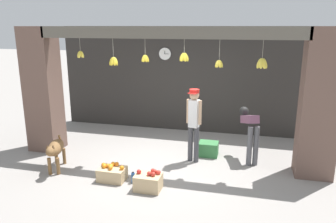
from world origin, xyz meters
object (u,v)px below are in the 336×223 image
Objects in this scene: dog at (55,149)px; shopkeeper at (194,120)px; water_bottle at (133,178)px; produce_box_green at (208,149)px; fruit_crate_apples at (148,182)px; fruit_crate_oranges at (112,173)px; worker_stooping at (250,128)px; wall_clock at (165,54)px.

dog is 2.94m from shopkeeper.
produce_box_green is at bearing 54.63° from water_bottle.
produce_box_green is at bearing 65.74° from fruit_crate_apples.
shopkeeper is at bearing 43.32° from fruit_crate_oranges.
dog is 4.13m from worker_stooping.
water_bottle is 4.00m from wall_clock.
fruit_crate_oranges is at bearing 166.55° from fruit_crate_apples.
dog reaches higher than water_bottle.
wall_clock reaches higher than fruit_crate_oranges.
worker_stooping is (1.18, 0.34, -0.20)m from shopkeeper.
shopkeeper is 1.77m from fruit_crate_apples.
shopkeeper is at bearing 94.60° from dog.
worker_stooping is 2.57× the size of produce_box_green.
dog reaches higher than fruit_crate_apples.
worker_stooping is 2.19× the size of fruit_crate_oranges.
dog reaches higher than fruit_crate_oranges.
fruit_crate_oranges is at bearing -166.90° from worker_stooping.
worker_stooping is at bearing -150.78° from shopkeeper.
worker_stooping reaches higher than fruit_crate_apples.
wall_clock is at bearing 137.18° from dog.
produce_box_green is 1.24× the size of wall_clock.
dog is at bearing -178.59° from worker_stooping.
worker_stooping is 3.19× the size of wall_clock.
dog is at bearing 174.53° from water_bottle.
dog is at bearing 173.17° from fruit_crate_oranges.
fruit_crate_apples is (-1.75, -1.82, -0.59)m from worker_stooping.
worker_stooping is at bearing -4.73° from produce_box_green.
worker_stooping is 2.37× the size of fruit_crate_apples.
water_bottle is (-0.93, -1.30, -0.85)m from shopkeeper.
wall_clock is (-1.48, 1.71, 2.00)m from produce_box_green.
worker_stooping is 3.28m from wall_clock.
water_bottle is (-1.22, -1.72, -0.06)m from produce_box_green.
wall_clock reaches higher than produce_box_green.
produce_box_green is (0.85, 1.90, 0.00)m from fruit_crate_apples.
fruit_crate_oranges is 1.08× the size of fruit_crate_apples.
worker_stooping is 2.75m from water_bottle.
shopkeeper reaches higher than produce_box_green.
wall_clock is (-0.26, 3.42, 2.06)m from water_bottle.
produce_box_green is 1.97× the size of water_bottle.
produce_box_green is at bearing -49.20° from wall_clock.
wall_clock is (1.48, 3.26, 1.70)m from dog.
produce_box_green reaches higher than water_bottle.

